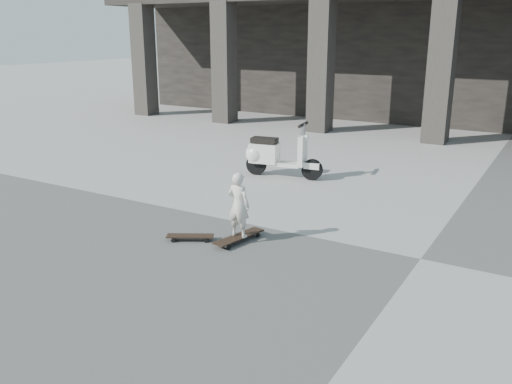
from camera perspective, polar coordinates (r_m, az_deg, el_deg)
The scene contains 5 objects.
ground at distance 7.89m, azimuth 16.94°, elevation -6.75°, with size 90.00×90.00×0.00m, color #4E4F4C.
longboard at distance 8.12m, azimuth -1.80°, elevation -4.78°, with size 0.39×0.94×0.09m.
skateboard_spare at distance 8.22m, azimuth -6.95°, elevation -4.68°, with size 0.70×0.50×0.08m.
child at distance 7.95m, azimuth -1.83°, elevation -1.36°, with size 0.36×0.23×0.98m, color silver.
scooter at distance 11.72m, azimuth 1.56°, elevation 3.97°, with size 1.71×0.68×1.20m.
Camera 1 is at (1.56, -7.12, 3.02)m, focal length 38.00 mm.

